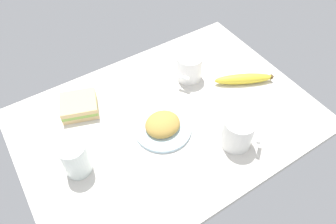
# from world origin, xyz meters

# --- Properties ---
(tabletop) EXTENTS (0.90, 0.64, 0.02)m
(tabletop) POSITION_xyz_m (0.00, 0.00, 0.01)
(tabletop) COLOR beige
(tabletop) RESTS_ON ground
(plate_of_food) EXTENTS (0.17, 0.17, 0.05)m
(plate_of_food) POSITION_xyz_m (0.04, 0.03, 0.04)
(plate_of_food) COLOR silver
(plate_of_food) RESTS_ON tabletop
(coffee_mug_black) EXTENTS (0.11, 0.10, 0.09)m
(coffee_mug_black) POSITION_xyz_m (-0.16, -0.12, 0.07)
(coffee_mug_black) COLOR white
(coffee_mug_black) RESTS_ON tabletop
(coffee_mug_milky) EXTENTS (0.10, 0.11, 0.10)m
(coffee_mug_milky) POSITION_xyz_m (-0.12, 0.18, 0.07)
(coffee_mug_milky) COLOR white
(coffee_mug_milky) RESTS_ON tabletop
(sandwich_main) EXTENTS (0.14, 0.13, 0.04)m
(sandwich_main) POSITION_xyz_m (0.22, -0.18, 0.04)
(sandwich_main) COLOR #DBB77A
(sandwich_main) RESTS_ON tabletop
(glass_of_milk) EXTENTS (0.07, 0.07, 0.11)m
(glass_of_milk) POSITION_xyz_m (0.30, 0.02, 0.07)
(glass_of_milk) COLOR silver
(glass_of_milk) RESTS_ON tabletop
(banana) EXTENTS (0.19, 0.12, 0.04)m
(banana) POSITION_xyz_m (-0.30, 0.01, 0.04)
(banana) COLOR yellow
(banana) RESTS_ON tabletop
(paper_napkin) EXTENTS (0.17, 0.17, 0.00)m
(paper_napkin) POSITION_xyz_m (-0.00, -0.16, 0.02)
(paper_napkin) COLOR white
(paper_napkin) RESTS_ON tabletop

